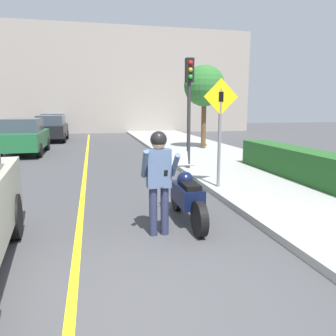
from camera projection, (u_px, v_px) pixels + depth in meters
ground_plane at (126, 302)px, 3.71m from camera, size 80.00×80.00×0.00m
sidewalk_curb at (294, 189)px, 8.59m from camera, size 4.40×44.00×0.14m
road_center_line at (84, 185)px, 9.33m from camera, size 0.12×36.00×0.01m
building_backdrop at (94, 80)px, 27.82m from camera, size 28.00×1.20×8.95m
motorcycle at (187, 196)px, 6.28m from camera, size 0.62×2.14×1.29m
person_biker at (159, 172)px, 5.49m from camera, size 0.59×0.49×1.80m
crossing_sign at (220, 123)px, 8.28m from camera, size 0.91×0.08×2.76m
traffic_light at (189, 93)px, 10.76m from camera, size 0.26×0.30×3.61m
hedge_row at (298, 163)px, 9.69m from camera, size 0.90×5.47×0.85m
street_tree at (204, 86)px, 16.19m from camera, size 2.01×2.01×4.11m
parked_car_green at (24, 136)px, 15.34m from camera, size 1.88×4.20×1.68m
parked_car_black at (52, 128)px, 21.31m from camera, size 1.88×4.20×1.68m
parked_car_blue at (54, 124)px, 26.55m from camera, size 1.88×4.20×1.68m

